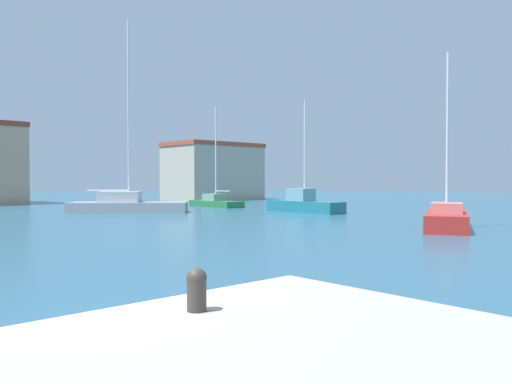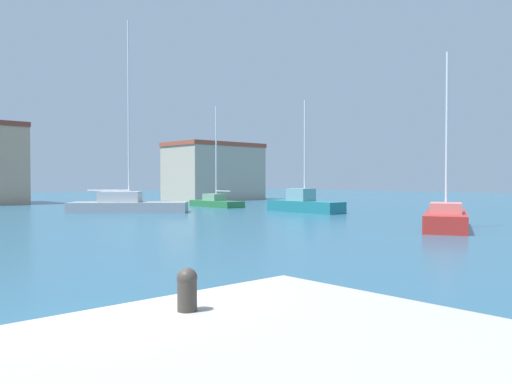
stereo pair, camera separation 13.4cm
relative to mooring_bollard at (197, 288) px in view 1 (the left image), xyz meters
name	(u,v)px [view 1 (the left image)]	position (x,y,z in m)	size (l,w,h in m)	color
water	(184,220)	(14.75, 21.75, -1.23)	(160.00, 160.00, 0.00)	#285670
mooring_bollard	(197,288)	(0.00, 0.00, 0.00)	(0.25, 0.25, 0.51)	#38332D
sailboat_grey_far_right	(127,204)	(15.77, 30.83, -0.62)	(8.63, 7.84, 14.62)	gray
sailboat_teal_far_left	(304,204)	(26.09, 22.01, -0.58)	(2.05, 6.87, 8.61)	#1E707A
sailboat_green_behind_lamppost	(215,202)	(25.85, 32.80, -0.76)	(2.25, 6.21, 9.29)	#28703D
sailboat_red_mid_harbor	(447,218)	(21.21, 7.83, -0.68)	(6.68, 4.70, 8.95)	#B22823
harbor_office	(213,172)	(35.71, 45.92, 2.29)	(11.06, 7.36, 7.00)	#B2A893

